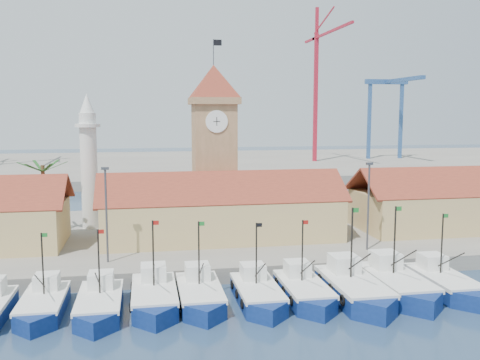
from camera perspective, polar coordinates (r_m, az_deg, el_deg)
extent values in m
plane|color=navy|center=(42.37, 2.03, -14.29)|extent=(400.00, 400.00, 0.00)
cube|color=gray|center=(64.79, -2.50, -5.99)|extent=(140.00, 32.00, 1.50)
cube|color=gray|center=(149.46, -6.96, 1.57)|extent=(240.00, 80.00, 2.00)
cube|color=navy|center=(45.34, -20.21, -12.67)|extent=(3.15, 7.13, 1.62)
cube|color=navy|center=(42.06, -21.07, -14.30)|extent=(3.15, 3.15, 1.62)
cube|color=silver|center=(45.07, -20.26, -11.70)|extent=(3.21, 7.33, 0.32)
cube|color=silver|center=(46.53, -19.92, -10.16)|extent=(1.89, 1.98, 1.26)
cylinder|color=black|center=(44.77, -20.30, -8.46)|extent=(0.13, 0.13, 5.04)
cube|color=#197226|center=(44.17, -20.14, -5.53)|extent=(0.45, 0.02, 0.32)
cube|color=navy|center=(44.09, -14.73, -13.01)|extent=(3.28, 7.43, 1.69)
cube|color=navy|center=(40.63, -15.14, -14.80)|extent=(3.28, 3.28, 1.69)
cube|color=silver|center=(43.80, -14.76, -11.97)|extent=(3.35, 7.63, 0.33)
cube|color=silver|center=(45.33, -14.61, -10.31)|extent=(1.97, 2.06, 1.31)
cylinder|color=black|center=(43.48, -14.83, -8.49)|extent=(0.13, 0.13, 5.25)
cube|color=#A5140F|center=(42.87, -14.62, -5.35)|extent=(0.47, 0.02, 0.33)
cube|color=navy|center=(44.72, -9.13, -12.52)|extent=(3.47, 7.85, 1.78)
cube|color=navy|center=(41.05, -9.01, -14.36)|extent=(3.47, 3.47, 1.78)
cube|color=silver|center=(44.43, -9.15, -11.44)|extent=(3.54, 8.07, 0.35)
cube|color=silver|center=(46.06, -9.22, -9.73)|extent=(2.08, 2.18, 1.39)
cylinder|color=black|center=(44.11, -9.24, -7.82)|extent=(0.14, 0.14, 5.55)
cube|color=#A5140F|center=(43.52, -8.98, -4.53)|extent=(0.50, 0.02, 0.35)
cube|color=navy|center=(44.82, -4.30, -12.43)|extent=(3.37, 7.63, 1.73)
cube|color=navy|center=(41.26, -3.73, -14.19)|extent=(3.37, 3.37, 1.73)
cube|color=silver|center=(44.53, -4.31, -11.37)|extent=(3.44, 7.85, 0.34)
cube|color=silver|center=(46.11, -4.57, -9.72)|extent=(2.02, 2.12, 1.35)
cylinder|color=black|center=(44.21, -4.41, -7.86)|extent=(0.13, 0.13, 5.40)
cube|color=#197226|center=(43.65, -4.12, -4.67)|extent=(0.48, 0.02, 0.34)
cube|color=navy|center=(44.94, 1.86, -12.37)|extent=(3.29, 7.45, 1.69)
cube|color=navy|center=(41.53, 2.97, -14.06)|extent=(3.29, 3.29, 1.69)
cube|color=silver|center=(44.66, 1.87, -11.35)|extent=(3.36, 7.66, 0.33)
cube|color=silver|center=(46.17, 1.38, -9.74)|extent=(1.98, 2.07, 1.32)
cylinder|color=black|center=(44.34, 1.75, -7.93)|extent=(0.13, 0.13, 5.27)
cube|color=black|center=(43.81, 2.07, -4.82)|extent=(0.47, 0.02, 0.33)
cube|color=navy|center=(45.93, 6.78, -11.97)|extent=(3.33, 7.53, 1.71)
cube|color=navy|center=(42.56, 8.30, -13.58)|extent=(3.33, 3.33, 1.71)
cube|color=silver|center=(45.65, 6.79, -10.96)|extent=(3.40, 7.74, 0.33)
cube|color=silver|center=(47.15, 6.13, -9.39)|extent=(2.00, 2.09, 1.33)
cylinder|color=black|center=(45.34, 6.66, -7.58)|extent=(0.13, 0.13, 5.33)
cube|color=#A5140F|center=(44.84, 7.00, -4.50)|extent=(0.48, 0.02, 0.33)
cube|color=navy|center=(46.68, 11.95, -11.67)|extent=(3.84, 8.68, 1.97)
cube|color=navy|center=(42.94, 14.19, -13.43)|extent=(3.84, 3.84, 1.97)
cube|color=silver|center=(46.37, 11.98, -10.51)|extent=(3.91, 8.92, 0.38)
cube|color=silver|center=(48.05, 11.02, -8.77)|extent=(2.30, 2.41, 1.53)
cylinder|color=black|center=(46.03, 11.82, -6.67)|extent=(0.15, 0.15, 6.14)
cube|color=#197226|center=(45.55, 12.24, -3.17)|extent=(0.55, 0.02, 0.38)
cube|color=navy|center=(48.78, 16.28, -10.98)|extent=(3.79, 8.57, 1.95)
cube|color=navy|center=(45.20, 18.76, -12.55)|extent=(3.79, 3.79, 1.95)
cube|color=silver|center=(48.49, 16.32, -9.89)|extent=(3.86, 8.81, 0.38)
cube|color=silver|center=(50.09, 15.26, -8.27)|extent=(2.27, 2.38, 1.51)
cylinder|color=black|center=(48.17, 16.16, -6.26)|extent=(0.15, 0.15, 6.06)
cube|color=#197226|center=(47.73, 16.57, -2.95)|extent=(0.54, 0.02, 0.38)
cube|color=navy|center=(50.71, 20.83, -10.53)|extent=(3.41, 7.72, 1.75)
cube|color=navy|center=(47.63, 23.26, -11.80)|extent=(3.41, 3.41, 1.75)
cube|color=silver|center=(50.46, 20.87, -9.58)|extent=(3.48, 7.93, 0.34)
cube|color=silver|center=(51.84, 19.81, -8.19)|extent=(2.05, 2.14, 1.36)
cylinder|color=black|center=(50.17, 20.73, -6.44)|extent=(0.14, 0.14, 5.46)
cube|color=#197226|center=(49.78, 21.10, -3.58)|extent=(0.49, 0.02, 0.34)
cube|color=tan|center=(60.28, -2.00, -4.06)|extent=(26.00, 10.00, 4.50)
cube|color=#963926|center=(57.21, -1.66, -0.86)|extent=(27.04, 5.13, 3.21)
cube|color=#963926|center=(62.12, -2.35, -0.23)|extent=(27.04, 5.13, 3.21)
cube|color=tan|center=(72.09, 24.09, -2.83)|extent=(30.00, 10.00, 4.50)
cube|color=#963926|center=(73.64, 23.15, 0.36)|extent=(31.20, 5.13, 3.21)
cube|color=tan|center=(65.39, -2.78, 1.47)|extent=(5.00, 5.00, 15.00)
cube|color=tan|center=(65.08, -2.82, 8.40)|extent=(5.80, 5.80, 0.80)
pyramid|color=#963926|center=(65.17, -2.83, 10.43)|extent=(5.80, 5.80, 4.00)
cylinder|color=white|center=(62.55, -2.50, 6.26)|extent=(2.60, 0.15, 2.60)
cube|color=black|center=(62.47, -2.49, 6.26)|extent=(0.08, 0.02, 1.00)
cube|color=black|center=(62.47, -2.49, 6.26)|extent=(0.80, 0.02, 0.08)
cylinder|color=#3F3F44|center=(65.46, -2.85, 13.49)|extent=(0.10, 0.10, 3.00)
cube|color=black|center=(65.66, -2.41, 14.44)|extent=(1.00, 0.03, 0.70)
cylinder|color=silver|center=(67.21, -15.79, 0.93)|extent=(2.00, 2.00, 14.00)
cylinder|color=silver|center=(66.86, -15.95, 5.62)|extent=(3.00, 3.00, 0.40)
cone|color=silver|center=(66.85, -16.03, 7.85)|extent=(1.80, 1.80, 2.40)
cylinder|color=brown|center=(66.31, -20.17, -1.94)|extent=(0.44, 0.44, 8.00)
cube|color=#1C521C|center=(65.61, -19.11, 1.36)|extent=(2.80, 0.35, 1.18)
cube|color=#1C521C|center=(66.91, -19.54, 1.45)|extent=(1.71, 2.60, 1.18)
cube|color=#1C521C|center=(67.16, -20.72, 1.42)|extent=(1.71, 2.60, 1.18)
cube|color=#1C521C|center=(66.10, -21.51, 1.30)|extent=(2.80, 0.35, 1.18)
cube|color=#1C521C|center=(64.78, -21.11, 1.21)|extent=(1.71, 2.60, 1.18)
cube|color=#1C521C|center=(64.53, -19.89, 1.24)|extent=(1.71, 2.60, 1.18)
cylinder|color=#3F3F44|center=(51.53, -14.06, -3.66)|extent=(0.20, 0.20, 9.00)
cube|color=#3F3F44|center=(50.90, -14.21, 1.21)|extent=(0.70, 0.25, 0.25)
cylinder|color=#3F3F44|center=(56.09, 13.52, -2.77)|extent=(0.20, 0.20, 9.00)
cube|color=#3F3F44|center=(55.51, 13.65, 1.70)|extent=(0.70, 0.25, 0.25)
cube|color=#B31B2F|center=(151.14, 8.06, 8.62)|extent=(1.00, 1.00, 34.93)
cube|color=#B31B2F|center=(141.71, 9.69, 15.37)|extent=(0.60, 28.68, 0.60)
cube|color=#B31B2F|center=(157.18, 7.58, 14.59)|extent=(0.60, 10.00, 0.60)
cube|color=#B31B2F|center=(153.13, 8.21, 16.48)|extent=(0.80, 0.80, 7.00)
cube|color=#2E548C|center=(162.31, 13.62, 6.11)|extent=(0.90, 0.90, 22.00)
cube|color=#2E548C|center=(166.60, 16.78, 6.02)|extent=(0.90, 0.90, 22.00)
cube|color=#2E548C|center=(164.62, 15.35, 10.07)|extent=(13.00, 1.40, 1.40)
cube|color=#2E548C|center=(155.66, 16.96, 10.19)|extent=(1.40, 22.00, 1.00)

